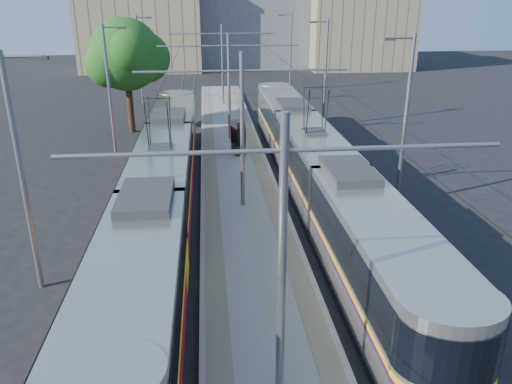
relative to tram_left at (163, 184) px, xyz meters
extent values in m
plane|color=black|center=(3.60, -7.37, -1.71)|extent=(160.00, 160.00, 0.00)
cube|color=gray|center=(3.60, 9.63, -1.56)|extent=(4.00, 50.00, 0.30)
cube|color=gray|center=(2.15, 9.63, -1.40)|extent=(0.70, 50.00, 0.01)
cube|color=gray|center=(5.05, 9.63, -1.40)|extent=(0.70, 50.00, 0.01)
cube|color=gray|center=(-0.72, 9.63, -1.69)|extent=(0.07, 70.00, 0.03)
cube|color=gray|center=(0.72, 9.63, -1.69)|extent=(0.07, 70.00, 0.03)
cube|color=gray|center=(6.48, 9.63, -1.69)|extent=(0.07, 70.00, 0.03)
cube|color=gray|center=(7.92, 9.63, -1.69)|extent=(0.07, 70.00, 0.03)
cube|color=silver|center=(0.00, -10.37, -1.70)|extent=(1.20, 5.00, 0.01)
cube|color=black|center=(0.00, 0.00, -1.51)|extent=(2.30, 29.27, 0.40)
cube|color=#ADA89F|center=(0.00, 0.00, 0.14)|extent=(2.40, 27.67, 2.90)
cube|color=black|center=(0.00, 0.00, 0.64)|extent=(2.43, 27.67, 1.30)
cube|color=yellow|center=(0.00, 0.00, -0.26)|extent=(2.43, 27.67, 0.12)
cube|color=#AA091C|center=(0.00, 0.00, -0.76)|extent=(2.42, 27.67, 1.10)
cube|color=#2D2D30|center=(0.00, 0.00, 1.74)|extent=(1.68, 3.00, 0.30)
cube|color=black|center=(7.20, 2.12, -1.51)|extent=(2.30, 30.49, 0.40)
cube|color=beige|center=(7.20, 2.12, 0.14)|extent=(2.40, 28.89, 2.90)
cube|color=black|center=(7.20, 2.12, 0.64)|extent=(2.43, 28.89, 1.30)
cube|color=#FFB10D|center=(7.20, 2.12, -0.26)|extent=(2.43, 28.89, 0.12)
cube|color=#381241|center=(7.20, 2.12, -0.41)|extent=(2.43, 28.89, 0.10)
cube|color=#2D2D30|center=(7.20, 2.12, 1.74)|extent=(1.68, 3.00, 0.30)
cylinder|color=slate|center=(3.60, -11.37, 2.09)|extent=(0.20, 0.20, 7.00)
cylinder|color=slate|center=(3.60, -11.37, 4.79)|extent=(9.20, 0.10, 0.10)
cylinder|color=slate|center=(3.60, 0.63, 2.09)|extent=(0.20, 0.20, 7.00)
cylinder|color=slate|center=(3.60, 0.63, 4.79)|extent=(9.20, 0.10, 0.10)
cylinder|color=slate|center=(3.60, 12.63, 2.09)|extent=(0.20, 0.20, 7.00)
cylinder|color=slate|center=(3.60, 12.63, 4.79)|extent=(9.20, 0.10, 0.10)
cylinder|color=slate|center=(3.60, 24.63, 2.09)|extent=(0.20, 0.20, 7.00)
cylinder|color=slate|center=(3.60, 24.63, 4.79)|extent=(9.20, 0.10, 0.10)
cylinder|color=black|center=(0.00, 9.63, 3.84)|extent=(0.02, 70.00, 0.02)
cylinder|color=black|center=(7.20, 9.63, 3.84)|extent=(0.02, 70.00, 0.02)
cylinder|color=slate|center=(-3.90, -5.37, 2.29)|extent=(0.18, 0.18, 8.00)
cube|color=#2D2D30|center=(-2.80, -5.37, 6.04)|extent=(0.50, 0.22, 0.12)
cylinder|color=slate|center=(-3.90, 10.63, 2.29)|extent=(0.18, 0.18, 8.00)
cube|color=#2D2D30|center=(-2.80, 10.63, 6.04)|extent=(0.50, 0.22, 0.12)
cylinder|color=slate|center=(-3.90, 26.63, 2.29)|extent=(0.18, 0.18, 8.00)
cube|color=#2D2D30|center=(-2.80, 26.63, 6.04)|extent=(0.50, 0.22, 0.12)
cylinder|color=slate|center=(11.10, 0.63, 2.29)|extent=(0.18, 0.18, 8.00)
cube|color=#2D2D30|center=(10.00, 0.63, 6.04)|extent=(0.50, 0.22, 0.12)
cylinder|color=slate|center=(11.10, 16.63, 2.29)|extent=(0.18, 0.18, 8.00)
cube|color=#2D2D30|center=(10.00, 16.63, 6.04)|extent=(0.50, 0.22, 0.12)
cylinder|color=slate|center=(11.10, 32.63, 2.29)|extent=(0.18, 0.18, 8.00)
cube|color=#2D2D30|center=(10.00, 32.63, 6.04)|extent=(0.50, 0.22, 0.12)
cube|color=black|center=(3.92, 8.76, -0.35)|extent=(0.85, 1.06, 2.11)
cube|color=black|center=(3.92, 8.76, -0.21)|extent=(0.90, 1.10, 1.10)
cylinder|color=#382314|center=(-3.56, 16.28, 0.00)|extent=(0.47, 0.47, 3.41)
sphere|color=#184B15|center=(-3.56, 16.28, 3.93)|extent=(5.11, 5.11, 5.11)
sphere|color=#184B15|center=(-2.28, 17.14, 3.62)|extent=(3.62, 3.62, 3.62)
cube|color=gray|center=(-6.40, 52.63, 4.39)|extent=(16.00, 12.00, 12.20)
cube|color=gray|center=(9.60, 56.63, 6.82)|extent=(18.00, 14.00, 17.06)
cube|color=gray|center=(23.60, 50.63, 3.99)|extent=(14.00, 10.00, 11.39)
camera|label=1|loc=(2.05, -21.04, 7.69)|focal=35.00mm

